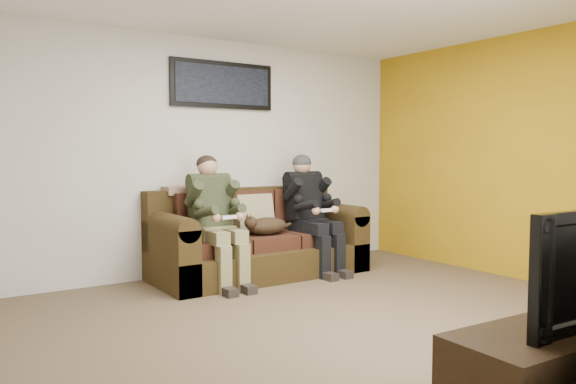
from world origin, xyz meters
TOP-DOWN VIEW (x-y plane):
  - floor at (0.00, 0.00)m, footprint 5.00×5.00m
  - wall_back at (0.00, 2.25)m, footprint 5.00×0.00m
  - wall_right at (2.50, 0.00)m, footprint 0.00×4.50m
  - accent_wall_right at (2.49, 0.00)m, footprint 0.00×4.50m
  - sofa at (0.28, 1.83)m, footprint 2.31×1.00m
  - throw_pillow at (0.28, 1.88)m, footprint 0.44×0.21m
  - throw_blanket at (-0.42, 2.12)m, footprint 0.47×0.23m
  - person_left at (-0.31, 1.64)m, footprint 0.51×0.87m
  - person_right at (0.88, 1.64)m, footprint 0.51×0.86m
  - cat at (0.29, 1.64)m, footprint 0.66×0.26m
  - framed_poster at (0.08, 2.22)m, footprint 1.25×0.05m
  - tv_stand at (-0.06, -1.95)m, footprint 1.55×0.55m

SIDE VIEW (x-z plane):
  - floor at x=0.00m, z-range 0.00..0.00m
  - tv_stand at x=-0.06m, z-range 0.00..0.48m
  - sofa at x=0.28m, z-range -0.12..0.83m
  - cat at x=0.29m, z-range 0.44..0.68m
  - throw_pillow at x=0.28m, z-range 0.45..0.89m
  - person_left at x=-0.31m, z-range 0.09..1.40m
  - person_right at x=0.88m, z-range 0.09..1.41m
  - throw_blanket at x=-0.42m, z-range 0.90..0.99m
  - wall_back at x=0.00m, z-range -1.20..3.80m
  - wall_right at x=2.50m, z-range -0.95..3.55m
  - accent_wall_right at x=2.49m, z-range -0.95..3.55m
  - framed_poster at x=0.08m, z-range 1.84..2.36m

